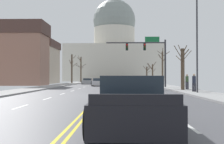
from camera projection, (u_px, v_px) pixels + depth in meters
ground at (101, 95)px, 22.09m from camera, size 20.00×180.00×0.20m
signal_gantry at (148, 51)px, 36.36m from camera, size 7.91×0.41×6.67m
street_lamp_right at (194, 36)px, 23.81m from camera, size 1.98×0.24×8.44m
capitol_building at (114, 49)px, 98.81m from camera, size 33.78×18.76×31.68m
sedan_near_00 at (149, 85)px, 32.11m from camera, size 2.04×4.70×1.18m
sedan_near_01 at (125, 86)px, 25.94m from camera, size 2.06×4.61×1.26m
sedan_near_02 at (127, 89)px, 19.87m from camera, size 2.10×4.58×1.27m
sedan_near_03 at (130, 95)px, 13.47m from camera, size 2.17×4.31×1.25m
pickup_truck_near_04 at (131, 104)px, 8.09m from camera, size 2.35×5.45×1.53m
sedan_oncoming_00 at (99, 82)px, 44.87m from camera, size 2.07×4.43×1.26m
sedan_oncoming_01 at (87, 81)px, 56.44m from camera, size 2.05×4.34×1.18m
sedan_oncoming_02 at (105, 81)px, 67.08m from camera, size 2.14×4.69×1.20m
flank_building_00 at (9, 54)px, 48.16m from camera, size 13.38×6.26×11.00m
flank_building_02 at (29, 62)px, 61.45m from camera, size 12.46×10.36×9.48m
bare_tree_00 at (183, 68)px, 28.78m from camera, size 1.82×2.30×4.80m
bare_tree_01 at (72, 68)px, 60.84m from camera, size 1.81×2.09×6.30m
bare_tree_02 at (152, 72)px, 58.53m from camera, size 2.08×0.71×4.61m
bare_tree_03 at (81, 72)px, 75.93m from camera, size 2.87×1.49×5.02m
bare_tree_04 at (147, 74)px, 71.96m from camera, size 2.25×2.16×4.24m
bare_tree_05 at (81, 69)px, 68.45m from camera, size 1.13×2.13×6.72m
bare_tree_06 at (162, 66)px, 46.56m from camera, size 1.95×1.70×6.19m
pedestrian_00 at (187, 81)px, 30.06m from camera, size 0.35×0.34×1.64m
pedestrian_01 at (194, 82)px, 25.25m from camera, size 0.35×0.34×1.64m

